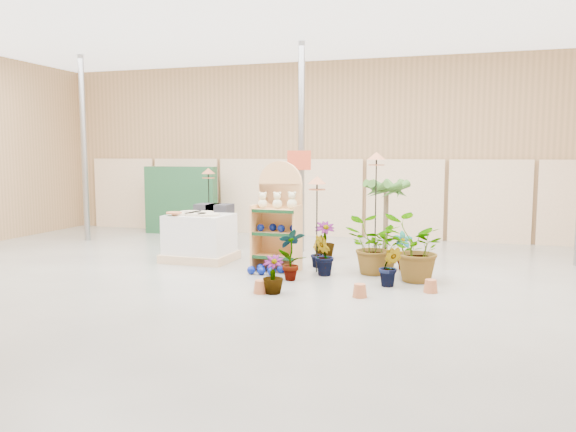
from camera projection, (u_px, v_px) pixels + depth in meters
name	position (u px, v px, depth m)	size (l,w,h in m)	color
room	(261.00, 149.00, 9.63)	(15.20, 12.10, 4.70)	slate
display_shelf	(279.00, 220.00, 10.31)	(0.87, 0.57, 2.00)	tan
teddy_bears	(278.00, 202.00, 10.17)	(0.74, 0.19, 0.31)	beige
gazing_balls_shelf	(277.00, 228.00, 10.21)	(0.74, 0.25, 0.14)	navy
gazing_balls_floor	(266.00, 270.00, 10.00)	(0.63, 0.39, 0.15)	navy
pallet_stack	(200.00, 237.00, 11.19)	(1.35, 1.13, 0.97)	#D0AF89
charcoal_planters	(214.00, 226.00, 12.78)	(0.80, 0.50, 1.00)	black
trellis_stock	(181.00, 200.00, 14.95)	(2.00, 0.30, 1.80)	#1D4A2A
offer_sign	(299.00, 181.00, 11.64)	(0.50, 0.08, 2.20)	gray
bird_table_front	(317.00, 183.00, 9.96)	(0.34, 0.34, 1.74)	black
bird_table_right	(376.00, 160.00, 10.43)	(0.34, 0.34, 2.16)	black
bird_table_back	(208.00, 173.00, 13.62)	(0.34, 0.34, 1.79)	black
palm	(386.00, 187.00, 11.03)	(0.70, 0.70, 1.73)	brown
potted_plant_0	(291.00, 254.00, 9.45)	(0.47, 0.32, 0.89)	#316020
potted_plant_1	(325.00, 255.00, 9.78)	(0.41, 0.33, 0.74)	#316020
potted_plant_2	(370.00, 246.00, 9.92)	(0.91, 0.79, 1.02)	#316020
potted_plant_4	(403.00, 251.00, 10.28)	(0.38, 0.26, 0.72)	#316020
potted_plant_5	(317.00, 253.00, 10.58)	(0.30, 0.24, 0.54)	#316020
potted_plant_6	(383.00, 248.00, 10.40)	(0.71, 0.62, 0.79)	#316020
potted_plant_7	(273.00, 275.00, 8.56)	(0.33, 0.33, 0.58)	#316020
potted_plant_9	(390.00, 266.00, 9.01)	(0.36, 0.29, 0.66)	#316020
potted_plant_10	(415.00, 249.00, 9.31)	(1.01, 0.88, 1.12)	#316020
potted_plant_11	(324.00, 240.00, 11.44)	(0.42, 0.42, 0.75)	#316020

